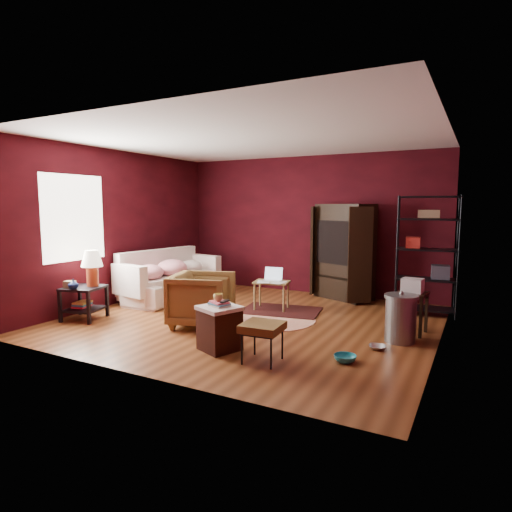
{
  "coord_description": "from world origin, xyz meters",
  "views": [
    {
      "loc": [
        3.17,
        -5.78,
        1.8
      ],
      "look_at": [
        0.0,
        0.2,
        1.0
      ],
      "focal_mm": 30.0,
      "sensor_mm": 36.0,
      "label": 1
    }
  ],
  "objects_px": {
    "side_table": "(88,278)",
    "wire_shelving": "(428,250)",
    "hamper": "(220,327)",
    "tv_armoire": "(343,250)",
    "sofa": "(170,279)",
    "armchair": "(202,297)",
    "laptop_desk": "(272,284)"
  },
  "relations": [
    {
      "from": "laptop_desk",
      "to": "wire_shelving",
      "type": "height_order",
      "value": "wire_shelving"
    },
    {
      "from": "side_table",
      "to": "laptop_desk",
      "type": "distance_m",
      "value": 3.0
    },
    {
      "from": "sofa",
      "to": "tv_armoire",
      "type": "height_order",
      "value": "tv_armoire"
    },
    {
      "from": "tv_armoire",
      "to": "sofa",
      "type": "bearing_deg",
      "value": -128.14
    },
    {
      "from": "sofa",
      "to": "hamper",
      "type": "height_order",
      "value": "sofa"
    },
    {
      "from": "sofa",
      "to": "laptop_desk",
      "type": "distance_m",
      "value": 2.12
    },
    {
      "from": "laptop_desk",
      "to": "wire_shelving",
      "type": "distance_m",
      "value": 2.63
    },
    {
      "from": "hamper",
      "to": "wire_shelving",
      "type": "height_order",
      "value": "wire_shelving"
    },
    {
      "from": "side_table",
      "to": "hamper",
      "type": "height_order",
      "value": "side_table"
    },
    {
      "from": "hamper",
      "to": "tv_armoire",
      "type": "relative_size",
      "value": 0.35
    },
    {
      "from": "armchair",
      "to": "tv_armoire",
      "type": "height_order",
      "value": "tv_armoire"
    },
    {
      "from": "side_table",
      "to": "laptop_desk",
      "type": "height_order",
      "value": "side_table"
    },
    {
      "from": "side_table",
      "to": "tv_armoire",
      "type": "bearing_deg",
      "value": 47.1
    },
    {
      "from": "tv_armoire",
      "to": "hamper",
      "type": "bearing_deg",
      "value": -74.41
    },
    {
      "from": "hamper",
      "to": "wire_shelving",
      "type": "relative_size",
      "value": 0.33
    },
    {
      "from": "tv_armoire",
      "to": "wire_shelving",
      "type": "height_order",
      "value": "wire_shelving"
    },
    {
      "from": "laptop_desk",
      "to": "tv_armoire",
      "type": "height_order",
      "value": "tv_armoire"
    },
    {
      "from": "armchair",
      "to": "tv_armoire",
      "type": "xyz_separation_m",
      "value": [
        1.32,
        2.84,
        0.51
      ]
    },
    {
      "from": "side_table",
      "to": "wire_shelving",
      "type": "bearing_deg",
      "value": 30.49
    },
    {
      "from": "tv_armoire",
      "to": "wire_shelving",
      "type": "distance_m",
      "value": 1.69
    },
    {
      "from": "wire_shelving",
      "to": "armchair",
      "type": "bearing_deg",
      "value": -149.58
    },
    {
      "from": "tv_armoire",
      "to": "wire_shelving",
      "type": "bearing_deg",
      "value": 2.48
    },
    {
      "from": "side_table",
      "to": "wire_shelving",
      "type": "relative_size",
      "value": 0.56
    },
    {
      "from": "hamper",
      "to": "tv_armoire",
      "type": "distance_m",
      "value": 3.74
    },
    {
      "from": "sofa",
      "to": "side_table",
      "type": "relative_size",
      "value": 1.81
    },
    {
      "from": "armchair",
      "to": "wire_shelving",
      "type": "distance_m",
      "value": 3.72
    },
    {
      "from": "laptop_desk",
      "to": "tv_armoire",
      "type": "relative_size",
      "value": 0.4
    },
    {
      "from": "armchair",
      "to": "hamper",
      "type": "bearing_deg",
      "value": -152.13
    },
    {
      "from": "laptop_desk",
      "to": "armchair",
      "type": "bearing_deg",
      "value": -121.59
    },
    {
      "from": "laptop_desk",
      "to": "tv_armoire",
      "type": "bearing_deg",
      "value": 49.95
    },
    {
      "from": "tv_armoire",
      "to": "wire_shelving",
      "type": "relative_size",
      "value": 0.93
    },
    {
      "from": "side_table",
      "to": "wire_shelving",
      "type": "xyz_separation_m",
      "value": [
        4.71,
        2.77,
        0.42
      ]
    }
  ]
}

